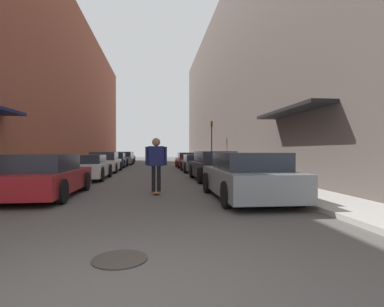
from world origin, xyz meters
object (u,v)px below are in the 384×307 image
Objects in this scene: parked_car_left_5 at (126,157)px; parked_car_right_3 at (188,160)px; parked_car_left_0 at (43,176)px; manhole_cover at (120,259)px; parked_car_left_3 at (115,160)px; parked_car_right_0 at (247,176)px; parked_car_right_1 at (213,166)px; parked_car_right_2 at (196,163)px; traffic_light at (212,139)px; parked_car_left_4 at (123,158)px; skateboarder at (156,159)px; parked_car_left_1 at (86,167)px; parked_car_left_2 at (105,162)px.

parked_car_left_5 is 1.15× the size of parked_car_right_3.
manhole_cover is (2.93, -5.60, -0.62)m from parked_car_left_0.
parked_car_right_0 is (6.06, -17.58, 0.04)m from parked_car_left_3.
parked_car_right_1 is 5.98m from parked_car_right_2.
parked_car_left_3 is 8.45m from traffic_light.
manhole_cover is (-3.19, -10.09, -0.66)m from parked_car_right_1.
parked_car_left_0 is at bearing -120.23° from parked_car_right_2.
parked_car_left_4 is 0.85× the size of parked_car_left_5.
traffic_light is (7.82, 13.95, 1.75)m from parked_car_left_0.
parked_car_left_0 is at bearing -90.18° from parked_car_left_4.
parked_car_right_0 is at bearing -91.02° from parked_car_right_1.
parked_car_right_0 is at bearing -96.84° from traffic_light.
parked_car_left_5 is at bearing 91.73° from parked_car_left_4.
parked_car_right_0 is 5.57m from parked_car_right_1.
parked_car_right_0 is at bearing -27.53° from skateboarder.
parked_car_right_2 is (6.07, 4.90, -0.03)m from parked_car_left_1.
traffic_light reaches higher than parked_car_left_0.
parked_car_left_4 is 0.95× the size of parked_car_right_2.
parked_car_left_3 is 8.60m from parked_car_right_2.
parked_car_left_1 is 0.98× the size of parked_car_right_3.
parked_car_left_5 is 27.16m from skateboarder.
parked_car_left_3 is at bearing 109.01° from parked_car_right_0.
parked_car_right_2 is at bearing 59.77° from parked_car_left_0.
parked_car_right_2 is at bearing 90.21° from parked_car_right_1.
parked_car_right_1 reaches higher than parked_car_left_2.
skateboarder is at bearing 4.74° from parked_car_left_0.
parked_car_left_5 is 23.56m from parked_car_right_1.
parked_car_right_2 is (6.19, -16.75, -0.07)m from parked_car_left_5.
skateboarder is at bearing -122.85° from parked_car_right_1.
parked_car_right_0 is (5.98, -12.01, 0.01)m from parked_car_left_2.
parked_car_left_2 is 13.42m from parked_car_right_0.
parked_car_right_3 is at bearing -7.07° from parked_car_left_3.
parked_car_right_0 is 1.10× the size of parked_car_right_3.
parked_car_right_1 is (0.10, 5.57, 0.01)m from parked_car_right_0.
parked_car_left_4 is at bearing 95.93° from manhole_cover.
traffic_light is (1.73, 3.48, 1.80)m from parked_car_right_2.
parked_car_left_3 is 2.44× the size of skateboarder.
parked_car_left_0 is 16.49m from parked_car_left_3.
parked_car_right_3 is 2.26× the size of skateboarder.
parked_car_right_0 is (6.00, -6.65, 0.05)m from parked_car_left_1.
parked_car_left_4 is 0.89× the size of parked_car_right_0.
skateboarder is 2.59× the size of manhole_cover.
parked_car_left_3 is at bearing 90.12° from parked_car_left_0.
parked_car_left_5 is at bearing 120.82° from traffic_light.
parked_car_left_1 is at bearing -132.93° from traffic_light.
parked_car_right_3 is (0.03, 5.26, 0.04)m from parked_car_right_2.
parked_car_left_1 is 0.85× the size of parked_car_left_5.
manhole_cover is at bearing -62.41° from parked_car_left_0.
parked_car_left_0 reaches higher than parked_car_left_1.
parked_car_left_2 is at bearing 89.80° from parked_car_left_1.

